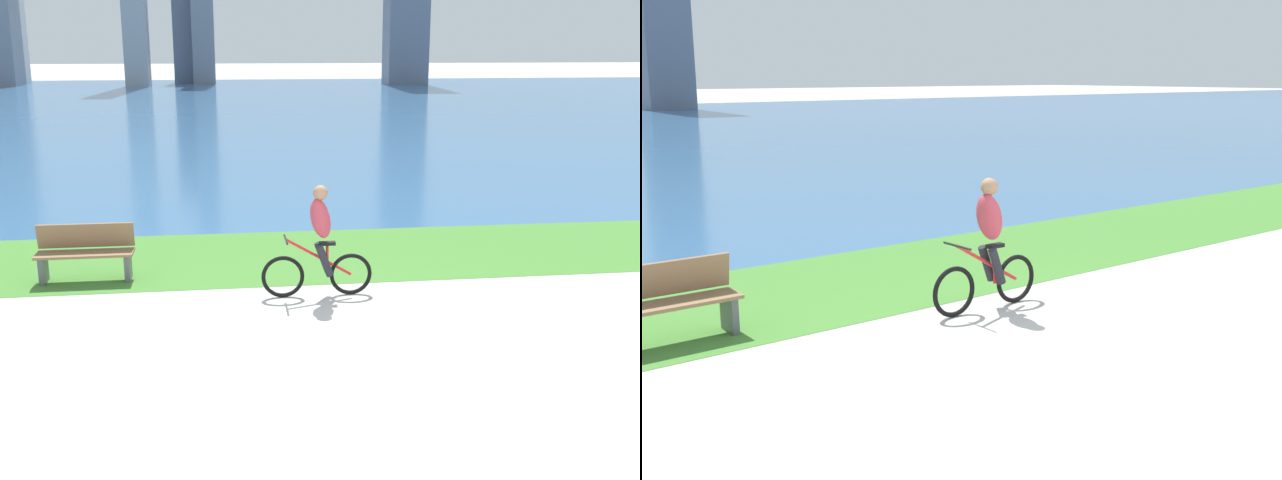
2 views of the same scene
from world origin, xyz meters
The scene contains 5 objects.
ground_plane centered at (0.00, 0.00, 0.00)m, with size 300.00×300.00×0.00m, color #B2AFA8.
grass_strip_bayside centered at (0.00, 3.93, 0.00)m, with size 120.00×3.45×0.01m, color #478433.
bay_water_surface centered at (0.00, 40.14, 0.00)m, with size 300.00×68.98×0.00m, color #386693.
cyclist_lead centered at (0.03, 1.70, 0.84)m, with size 1.65×0.52×1.68m.
bench_near_path centered at (-3.55, 2.94, 0.45)m, with size 1.50×0.47×0.90m.
Camera 1 is at (-1.32, -8.61, 3.62)m, focal length 41.25 mm.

